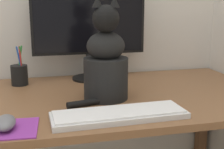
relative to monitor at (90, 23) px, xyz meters
The scene contains 7 objects.
desk 0.45m from the monitor, 90.71° to the right, with size 1.37×0.73×0.73m.
monitor is the anchor object (origin of this frame).
keyboard 0.58m from the monitor, 89.80° to the right, with size 0.44×0.15×0.02m.
mousepad_left 0.69m from the monitor, 122.13° to the right, with size 0.19×0.17×0.00m.
computer_mouse_left 0.68m from the monitor, 122.36° to the right, with size 0.06×0.11×0.04m.
cat 0.34m from the monitor, 89.22° to the right, with size 0.25×0.19×0.38m.
pen_cup 0.39m from the monitor, behind, with size 0.07×0.07×0.18m.
Camera 1 is at (-0.24, -1.17, 1.10)m, focal length 50.00 mm.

